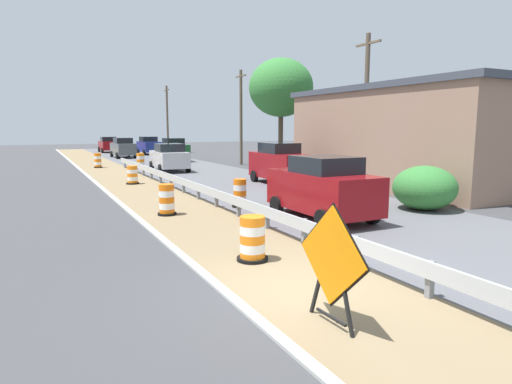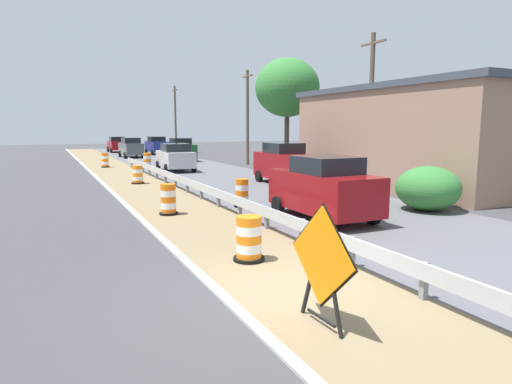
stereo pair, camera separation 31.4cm
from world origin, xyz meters
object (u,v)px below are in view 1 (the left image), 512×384
object	(u,v)px
traffic_barrel_mid	(240,194)
traffic_barrel_farther	(141,161)
car_mid_far_lane	(149,146)
car_lead_near_lane	(108,145)
warning_sign_diamond	(332,260)
utility_pole_mid	(241,116)
traffic_barrel_close	(167,201)
car_trailing_far_lane	(323,188)
traffic_barrel_nearest	(252,241)
traffic_barrel_far	(132,176)
traffic_barrel_farthest	(98,161)
utility_pole_near	(366,109)
car_distant_a	(174,150)
car_lead_far_lane	(169,157)
car_distant_b	(123,148)
car_trailing_near_lane	(280,164)
utility_pole_far	(167,118)

from	to	relation	value
traffic_barrel_mid	traffic_barrel_farther	size ratio (longest dim) A/B	0.96
traffic_barrel_mid	car_mid_far_lane	bearing A→B (deg)	82.14
car_lead_near_lane	car_mid_far_lane	bearing A→B (deg)	-151.93
traffic_barrel_farther	warning_sign_diamond	bearing A→B (deg)	-96.61
warning_sign_diamond	utility_pole_mid	size ratio (longest dim) A/B	0.26
traffic_barrel_close	car_trailing_far_lane	size ratio (longest dim) A/B	0.26
traffic_barrel_nearest	traffic_barrel_far	size ratio (longest dim) A/B	1.05
traffic_barrel_farthest	utility_pole_near	bearing A→B (deg)	-58.08
car_lead_near_lane	car_distant_a	world-z (taller)	car_distant_a
warning_sign_diamond	traffic_barrel_farther	xyz separation A→B (m)	(3.28, 28.28, -0.54)
traffic_barrel_close	utility_pole_near	bearing A→B (deg)	13.64
traffic_barrel_nearest	car_lead_far_lane	xyz separation A→B (m)	(4.19, 21.53, 0.50)
traffic_barrel_far	car_lead_near_lane	size ratio (longest dim) A/B	0.25
traffic_barrel_nearest	car_distant_a	world-z (taller)	car_distant_a
traffic_barrel_nearest	traffic_barrel_far	distance (m)	15.47
warning_sign_diamond	traffic_barrel_nearest	xyz separation A→B (m)	(0.41, 3.58, -0.58)
traffic_barrel_close	car_lead_near_lane	size ratio (longest dim) A/B	0.27
warning_sign_diamond	car_distant_b	size ratio (longest dim) A/B	0.46
car_distant_a	utility_pole_near	bearing A→B (deg)	9.36
traffic_barrel_farther	car_distant_b	world-z (taller)	car_distant_b
car_trailing_far_lane	car_distant_b	distance (m)	34.02
traffic_barrel_mid	car_lead_near_lane	bearing A→B (deg)	88.13
traffic_barrel_mid	traffic_barrel_farther	xyz separation A→B (m)	(0.18, 18.24, 0.02)
traffic_barrel_farthest	car_trailing_near_lane	world-z (taller)	car_trailing_near_lane
traffic_barrel_mid	traffic_barrel_farthest	xyz separation A→B (m)	(-2.65, 20.13, 0.01)
traffic_barrel_nearest	utility_pole_far	bearing A→B (deg)	76.65
utility_pole_mid	traffic_barrel_farther	bearing A→B (deg)	176.21
traffic_barrel_far	utility_pole_near	distance (m)	12.97
traffic_barrel_farther	utility_pole_far	xyz separation A→B (m)	(7.33, 18.29, 3.59)
car_lead_far_lane	utility_pole_far	world-z (taller)	utility_pole_far
warning_sign_diamond	car_distant_b	bearing A→B (deg)	-97.73
car_trailing_far_lane	car_distant_b	world-z (taller)	car_trailing_far_lane
car_lead_near_lane	car_mid_far_lane	size ratio (longest dim) A/B	0.99
car_lead_near_lane	car_distant_b	world-z (taller)	car_distant_b
traffic_barrel_nearest	car_distant_b	size ratio (longest dim) A/B	0.24
utility_pole_mid	car_lead_near_lane	bearing A→B (deg)	106.48
traffic_barrel_mid	car_distant_a	world-z (taller)	car_distant_a
utility_pole_far	utility_pole_near	bearing A→B (deg)	-88.63
car_distant_b	traffic_barrel_farthest	bearing A→B (deg)	158.45
car_lead_near_lane	utility_pole_far	world-z (taller)	utility_pole_far
traffic_barrel_farther	car_distant_b	size ratio (longest dim) A/B	0.26
car_trailing_near_lane	car_lead_near_lane	bearing A→B (deg)	-172.44
traffic_barrel_farthest	utility_pole_far	bearing A→B (deg)	58.20
utility_pole_near	car_mid_far_lane	bearing A→B (deg)	96.17
traffic_barrel_nearest	car_mid_far_lane	size ratio (longest dim) A/B	0.26
traffic_barrel_farther	car_distant_a	xyz separation A→B (m)	(4.31, 5.66, 0.53)
car_trailing_near_lane	car_trailing_far_lane	size ratio (longest dim) A/B	1.07
car_lead_near_lane	utility_pole_far	bearing A→B (deg)	-128.42
traffic_barrel_close	traffic_barrel_mid	bearing A→B (deg)	4.73
car_mid_far_lane	car_distant_b	world-z (taller)	car_distant_b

